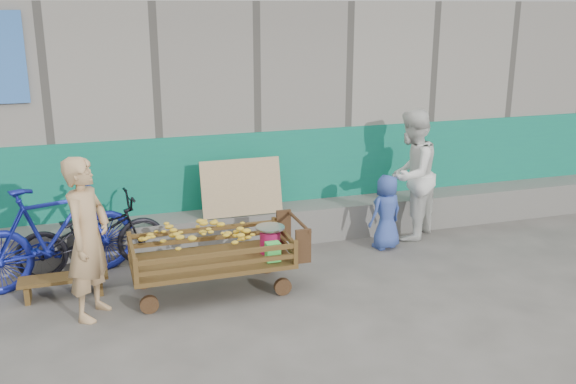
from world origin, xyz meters
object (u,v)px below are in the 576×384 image
object	(u,v)px
bicycle_dark	(92,235)
bicycle_blue	(53,234)
child	(386,212)
vendor_man	(88,239)
woman	(411,175)
banana_cart	(208,246)
bench	(64,282)

from	to	relation	value
bicycle_dark	bicycle_blue	world-z (taller)	bicycle_blue
child	bicycle_blue	distance (m)	3.92
vendor_man	woman	bearing A→B (deg)	-46.38
vendor_man	child	bearing A→B (deg)	-48.57
child	bicycle_dark	world-z (taller)	child
banana_cart	vendor_man	bearing A→B (deg)	-171.63
bench	child	world-z (taller)	child
woman	bicycle_blue	bearing A→B (deg)	-38.18
banana_cart	bench	distance (m)	1.56
bench	bicycle_blue	xyz separation A→B (m)	(-0.08, 0.41, 0.39)
banana_cart	bicycle_blue	world-z (taller)	bicycle_blue
vendor_man	bicycle_dark	xyz separation A→B (m)	(0.03, 1.14, -0.36)
vendor_man	child	xyz separation A→B (m)	(3.55, 0.79, -0.33)
bicycle_dark	bicycle_blue	size ratio (longest dim) A/B	0.90
banana_cart	bench	world-z (taller)	banana_cart
vendor_man	bicycle_blue	world-z (taller)	vendor_man
vendor_man	woman	size ratio (longest dim) A/B	0.95
bicycle_blue	woman	bearing A→B (deg)	-106.40
banana_cart	bicycle_blue	distance (m)	1.74
woman	child	xyz separation A→B (m)	(-0.47, -0.27, -0.37)
bench	vendor_man	xyz separation A→B (m)	(0.29, -0.53, 0.64)
vendor_man	bicycle_dark	world-z (taller)	vendor_man
banana_cart	woman	distance (m)	2.98
bicycle_blue	banana_cart	bearing A→B (deg)	-134.23
banana_cart	bench	size ratio (longest dim) A/B	2.03
banana_cart	bench	xyz separation A→B (m)	(-1.47, 0.36, -0.36)
child	bicycle_dark	xyz separation A→B (m)	(-3.52, 0.35, -0.03)
banana_cart	vendor_man	size ratio (longest dim) A/B	1.13
vendor_man	woman	distance (m)	4.15
bench	woman	xyz separation A→B (m)	(4.30, 0.53, 0.68)
bench	woman	world-z (taller)	woman
bicycle_dark	vendor_man	bearing A→B (deg)	170.35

